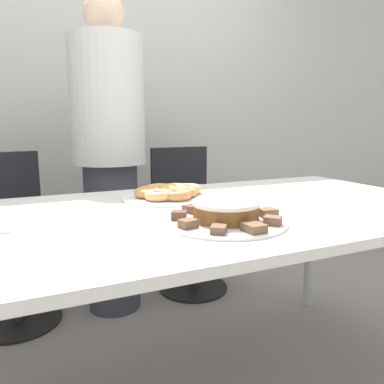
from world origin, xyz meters
The scene contains 26 objects.
wall_back centered at (0.00, 1.60, 1.30)m, with size 8.00×0.05×2.60m.
table centered at (0.00, 0.00, 0.68)m, with size 1.95×0.99×0.76m.
person_standing centered at (-0.13, 0.88, 0.90)m, with size 0.39×0.39×1.71m.
office_chair_left centered at (-0.66, 0.97, 0.43)m, with size 0.51×0.51×0.90m.
office_chair_right centered at (0.38, 0.97, 0.43)m, with size 0.46×0.46×0.90m.
plate_cake centered at (-0.02, -0.20, 0.76)m, with size 0.37×0.37×0.01m.
plate_donuts centered at (-0.04, 0.24, 0.76)m, with size 0.38×0.38×0.01m.
frosted_cake centered at (-0.02, -0.20, 0.80)m, with size 0.20×0.20×0.06m.
lamington_0 centered at (-0.07, -0.07, 0.78)m, with size 0.06×0.06×0.02m.
lamington_1 centered at (-0.14, -0.14, 0.78)m, with size 0.06×0.05×0.03m.
lamington_2 centered at (-0.16, -0.23, 0.78)m, with size 0.05×0.05×0.02m.
lamington_3 centered at (-0.10, -0.31, 0.78)m, with size 0.06×0.06×0.02m.
lamington_4 centered at (-0.01, -0.34, 0.78)m, with size 0.05×0.06×0.02m.
lamington_5 centered at (0.08, -0.30, 0.78)m, with size 0.06×0.06×0.02m.
lamington_6 centered at (0.12, -0.22, 0.78)m, with size 0.06×0.05×0.03m.
lamington_7 centered at (0.10, -0.12, 0.78)m, with size 0.07×0.07×0.02m.
lamington_8 centered at (0.03, -0.06, 0.78)m, with size 0.06×0.06×0.02m.
donut_0 centered at (-0.04, 0.24, 0.78)m, with size 0.11×0.11×0.03m.
donut_1 centered at (-0.09, 0.29, 0.78)m, with size 0.10×0.10×0.03m.
donut_2 centered at (-0.12, 0.24, 0.78)m, with size 0.11×0.11×0.04m.
donut_3 centered at (-0.10, 0.17, 0.78)m, with size 0.11×0.11×0.04m.
donut_4 centered at (-0.03, 0.15, 0.78)m, with size 0.11×0.11×0.04m.
donut_5 centered at (0.02, 0.19, 0.78)m, with size 0.10×0.10×0.03m.
donut_6 centered at (0.06, 0.25, 0.78)m, with size 0.11×0.11×0.04m.
donut_7 centered at (0.03, 0.32, 0.78)m, with size 0.12×0.12×0.03m.
donut_8 centered at (-0.04, 0.32, 0.78)m, with size 0.12×0.12×0.03m.
Camera 1 is at (-0.57, -1.16, 1.05)m, focal length 35.00 mm.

